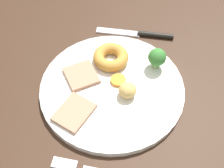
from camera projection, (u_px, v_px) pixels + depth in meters
dining_table at (125, 90)px, 70.46cm from camera, size 120.00×84.00×3.60cm
dinner_plate at (112, 89)px, 67.46cm from camera, size 29.81×29.81×1.40cm
meat_slice_main at (74, 112)px, 62.72cm from camera, size 8.97×8.00×0.80cm
meat_slice_under at (81, 75)px, 68.21cm from camera, size 8.91×8.85×0.80cm
yorkshire_pudding at (111, 57)px, 70.21cm from camera, size 7.67×7.67×2.44cm
roast_potato_left at (128, 90)px, 64.50cm from camera, size 4.89×4.90×3.13cm
carrot_coin_front at (118, 80)px, 67.51cm from camera, size 3.18×3.18×0.70cm
broccoli_floret at (157, 58)px, 67.97cm from camera, size 3.83×3.83×4.88cm
knife at (142, 34)px, 77.56cm from camera, size 2.85×18.56×1.20cm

